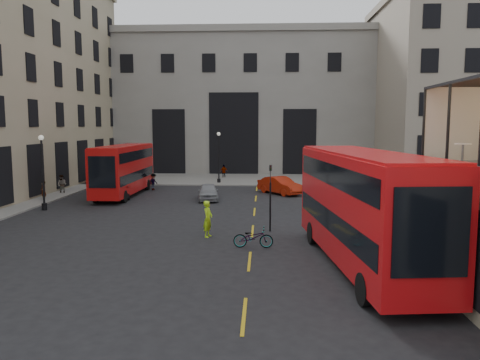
{
  "coord_description": "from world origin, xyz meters",
  "views": [
    {
      "loc": [
        -1.43,
        -14.17,
        5.97
      ],
      "look_at": [
        -2.69,
        11.44,
        3.0
      ],
      "focal_mm": 35.0,
      "sensor_mm": 36.0,
      "label": 1
    }
  ],
  "objects_px": {
    "traffic_light_near": "(270,189)",
    "car_b": "(280,185)",
    "cyclist": "(208,219)",
    "street_lamp_b": "(219,161)",
    "bus_near": "(363,203)",
    "car_c": "(117,191)",
    "pedestrian_b": "(153,182)",
    "cafe_table_far": "(463,150)",
    "car_a": "(208,192)",
    "pedestrian_d": "(350,181)",
    "bicycle": "(253,237)",
    "traffic_light_far": "(115,165)",
    "pedestrian_e": "(43,191)",
    "pedestrian_c": "(224,172)",
    "bus_far": "(124,167)",
    "street_lamp_a": "(43,177)",
    "pedestrian_a": "(62,185)"
  },
  "relations": [
    {
      "from": "traffic_light_near",
      "to": "car_b",
      "type": "bearing_deg",
      "value": 85.7
    },
    {
      "from": "cyclist",
      "to": "street_lamp_b",
      "type": "bearing_deg",
      "value": 18.9
    },
    {
      "from": "bus_near",
      "to": "car_c",
      "type": "height_order",
      "value": "bus_near"
    },
    {
      "from": "car_b",
      "to": "pedestrian_b",
      "type": "xyz_separation_m",
      "value": [
        -11.75,
        1.95,
        0.01
      ]
    },
    {
      "from": "cafe_table_far",
      "to": "car_a",
      "type": "bearing_deg",
      "value": 121.03
    },
    {
      "from": "street_lamp_b",
      "to": "pedestrian_d",
      "type": "xyz_separation_m",
      "value": [
        12.51,
        -5.49,
        -1.46
      ]
    },
    {
      "from": "car_a",
      "to": "bicycle",
      "type": "height_order",
      "value": "car_a"
    },
    {
      "from": "cafe_table_far",
      "to": "bicycle",
      "type": "bearing_deg",
      "value": 148.17
    },
    {
      "from": "pedestrian_b",
      "to": "pedestrian_d",
      "type": "xyz_separation_m",
      "value": [
        18.15,
        -0.19,
        0.16
      ]
    },
    {
      "from": "traffic_light_far",
      "to": "pedestrian_e",
      "type": "bearing_deg",
      "value": -123.99
    },
    {
      "from": "traffic_light_near",
      "to": "cafe_table_far",
      "type": "height_order",
      "value": "cafe_table_far"
    },
    {
      "from": "street_lamp_b",
      "to": "bicycle",
      "type": "relative_size",
      "value": 2.72
    },
    {
      "from": "pedestrian_d",
      "to": "bicycle",
      "type": "bearing_deg",
      "value": 133.55
    },
    {
      "from": "traffic_light_near",
      "to": "pedestrian_c",
      "type": "bearing_deg",
      "value": 100.32
    },
    {
      "from": "car_b",
      "to": "pedestrian_e",
      "type": "height_order",
      "value": "pedestrian_e"
    },
    {
      "from": "traffic_light_far",
      "to": "bus_far",
      "type": "relative_size",
      "value": 0.35
    },
    {
      "from": "street_lamp_a",
      "to": "bus_far",
      "type": "bearing_deg",
      "value": 62.84
    },
    {
      "from": "street_lamp_a",
      "to": "pedestrian_a",
      "type": "bearing_deg",
      "value": 104.75
    },
    {
      "from": "street_lamp_b",
      "to": "pedestrian_e",
      "type": "distance_m",
      "value": 17.72
    },
    {
      "from": "traffic_light_far",
      "to": "pedestrian_a",
      "type": "relative_size",
      "value": 2.21
    },
    {
      "from": "car_c",
      "to": "pedestrian_d",
      "type": "height_order",
      "value": "pedestrian_d"
    },
    {
      "from": "traffic_light_near",
      "to": "pedestrian_d",
      "type": "height_order",
      "value": "traffic_light_near"
    },
    {
      "from": "bicycle",
      "to": "street_lamp_b",
      "type": "bearing_deg",
      "value": 9.33
    },
    {
      "from": "bus_near",
      "to": "car_a",
      "type": "relative_size",
      "value": 3.18
    },
    {
      "from": "traffic_light_far",
      "to": "cafe_table_far",
      "type": "xyz_separation_m",
      "value": [
        20.96,
        -24.5,
        2.66
      ]
    },
    {
      "from": "traffic_light_near",
      "to": "car_a",
      "type": "xyz_separation_m",
      "value": [
        -4.85,
        11.12,
        -1.75
      ]
    },
    {
      "from": "traffic_light_near",
      "to": "bicycle",
      "type": "height_order",
      "value": "traffic_light_near"
    },
    {
      "from": "pedestrian_d",
      "to": "bus_near",
      "type": "bearing_deg",
      "value": 146.98
    },
    {
      "from": "car_a",
      "to": "cafe_table_far",
      "type": "bearing_deg",
      "value": -66.02
    },
    {
      "from": "traffic_light_near",
      "to": "cyclist",
      "type": "bearing_deg",
      "value": -156.0
    },
    {
      "from": "traffic_light_far",
      "to": "bus_near",
      "type": "xyz_separation_m",
      "value": [
        17.78,
        -22.54,
        0.33
      ]
    },
    {
      "from": "car_b",
      "to": "pedestrian_e",
      "type": "relative_size",
      "value": 2.9
    },
    {
      "from": "car_b",
      "to": "cafe_table_far",
      "type": "relative_size",
      "value": 6.3
    },
    {
      "from": "street_lamp_a",
      "to": "car_a",
      "type": "height_order",
      "value": "street_lamp_a"
    },
    {
      "from": "car_c",
      "to": "cyclist",
      "type": "height_order",
      "value": "cyclist"
    },
    {
      "from": "pedestrian_d",
      "to": "cafe_table_far",
      "type": "bearing_deg",
      "value": 154.9
    },
    {
      "from": "cyclist",
      "to": "car_c",
      "type": "bearing_deg",
      "value": 49.66
    },
    {
      "from": "street_lamp_a",
      "to": "cyclist",
      "type": "bearing_deg",
      "value": -30.74
    },
    {
      "from": "traffic_light_far",
      "to": "pedestrian_c",
      "type": "xyz_separation_m",
      "value": [
        9.13,
        10.72,
        -1.64
      ]
    },
    {
      "from": "car_a",
      "to": "cyclist",
      "type": "height_order",
      "value": "cyclist"
    },
    {
      "from": "cyclist",
      "to": "pedestrian_d",
      "type": "bearing_deg",
      "value": -16.2
    },
    {
      "from": "pedestrian_a",
      "to": "pedestrian_c",
      "type": "height_order",
      "value": "pedestrian_a"
    },
    {
      "from": "street_lamp_b",
      "to": "car_b",
      "type": "xyz_separation_m",
      "value": [
        6.11,
        -7.24,
        -1.63
      ]
    },
    {
      "from": "pedestrian_a",
      "to": "pedestrian_e",
      "type": "xyz_separation_m",
      "value": [
        0.0,
        -3.53,
        -0.06
      ]
    },
    {
      "from": "car_b",
      "to": "bicycle",
      "type": "xyz_separation_m",
      "value": [
        -2.0,
        -18.39,
        -0.25
      ]
    },
    {
      "from": "cyclist",
      "to": "pedestrian_c",
      "type": "bearing_deg",
      "value": 17.98
    },
    {
      "from": "car_c",
      "to": "pedestrian_a",
      "type": "relative_size",
      "value": 2.58
    },
    {
      "from": "bicycle",
      "to": "pedestrian_b",
      "type": "height_order",
      "value": "pedestrian_b"
    },
    {
      "from": "street_lamp_a",
      "to": "bicycle",
      "type": "height_order",
      "value": "street_lamp_a"
    },
    {
      "from": "traffic_light_far",
      "to": "pedestrian_a",
      "type": "height_order",
      "value": "traffic_light_far"
    }
  ]
}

